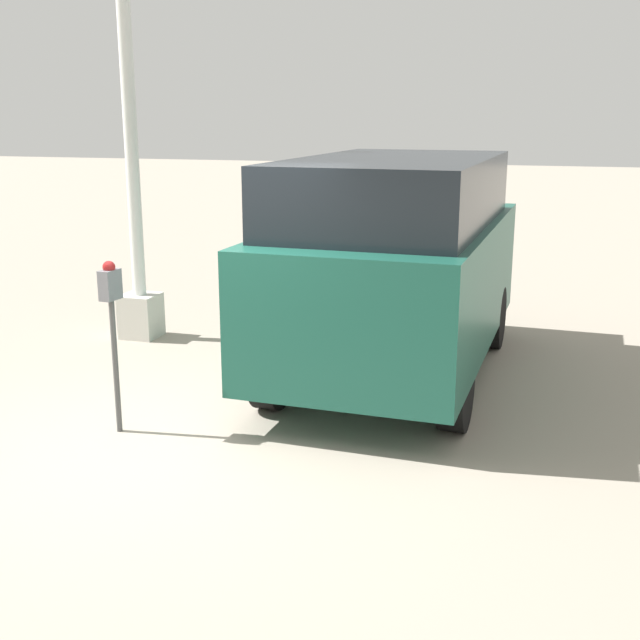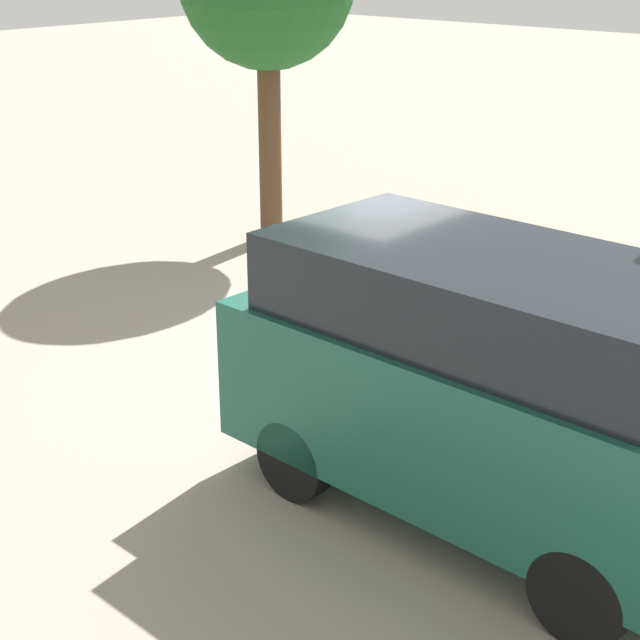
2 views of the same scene
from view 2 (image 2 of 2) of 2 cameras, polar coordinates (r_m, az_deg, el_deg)
The scene contains 3 objects.
ground_plane at distance 10.92m, azimuth 2.24°, elevation -3.56°, with size 80.00×80.00×0.00m, color gray.
parking_meter_near at distance 10.88m, azimuth 5.25°, elevation 2.72°, with size 0.21×0.13×1.54m.
parked_van at distance 8.09m, azimuth 9.84°, elevation -3.48°, with size 4.52×2.13×2.33m.
Camera 2 is at (6.19, -7.70, 4.65)m, focal length 55.00 mm.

